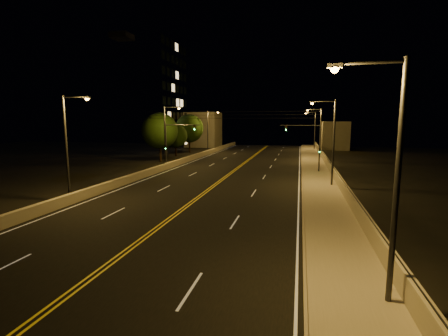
% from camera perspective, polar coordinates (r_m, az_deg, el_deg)
% --- Properties ---
extents(ground, '(160.00, 160.00, 0.00)m').
position_cam_1_polar(ground, '(14.68, -25.95, -19.62)').
color(ground, black).
rests_on(ground, ground).
extents(road, '(18.00, 120.00, 0.02)m').
position_cam_1_polar(road, '(31.81, -2.69, -3.82)').
color(road, black).
rests_on(road, ground).
extents(sidewalk, '(3.60, 120.00, 0.30)m').
position_cam_1_polar(sidewalk, '(30.70, 17.15, -4.36)').
color(sidewalk, gray).
rests_on(sidewalk, ground).
extents(curb, '(0.14, 120.00, 0.15)m').
position_cam_1_polar(curb, '(30.63, 13.64, -4.39)').
color(curb, gray).
rests_on(curb, ground).
extents(parapet_wall, '(0.30, 120.00, 1.00)m').
position_cam_1_polar(parapet_wall, '(30.73, 20.27, -3.26)').
color(parapet_wall, '#A79C8B').
rests_on(parapet_wall, sidewalk).
extents(jersey_barrier, '(0.45, 120.00, 0.85)m').
position_cam_1_polar(jersey_barrier, '(35.44, -17.51, -2.27)').
color(jersey_barrier, '#A79C8B').
rests_on(jersey_barrier, ground).
extents(distant_building_right, '(6.00, 10.00, 6.54)m').
position_cam_1_polar(distant_building_right, '(82.48, 18.80, 5.47)').
color(distant_building_right, gray).
rests_on(distant_building_right, ground).
extents(distant_building_left, '(8.00, 8.00, 8.83)m').
position_cam_1_polar(distant_building_left, '(85.07, -3.61, 6.74)').
color(distant_building_left, gray).
rests_on(distant_building_left, ground).
extents(parapet_rail, '(0.06, 120.00, 0.06)m').
position_cam_1_polar(parapet_rail, '(30.63, 20.32, -2.28)').
color(parapet_rail, black).
rests_on(parapet_rail, parapet_wall).
extents(lane_markings, '(17.32, 116.00, 0.00)m').
position_cam_1_polar(lane_markings, '(31.74, -2.73, -3.82)').
color(lane_markings, silver).
rests_on(lane_markings, road).
extents(streetlight_0, '(2.55, 0.28, 8.73)m').
position_cam_1_polar(streetlight_0, '(12.32, 27.01, -0.11)').
color(streetlight_0, '#2D2D33').
rests_on(streetlight_0, ground).
extents(streetlight_1, '(2.55, 0.28, 8.73)m').
position_cam_1_polar(streetlight_1, '(33.94, 18.27, 5.15)').
color(streetlight_1, '#2D2D33').
rests_on(streetlight_1, ground).
extents(streetlight_2, '(2.55, 0.28, 8.73)m').
position_cam_1_polar(streetlight_2, '(56.08, 16.32, 6.30)').
color(streetlight_2, '#2D2D33').
rests_on(streetlight_2, ground).
extents(streetlight_3, '(2.55, 0.28, 8.73)m').
position_cam_1_polar(streetlight_3, '(77.50, 15.49, 6.79)').
color(streetlight_3, '#2D2D33').
rests_on(streetlight_3, ground).
extents(streetlight_4, '(2.55, 0.28, 8.73)m').
position_cam_1_polar(streetlight_4, '(29.52, -25.61, 4.35)').
color(streetlight_4, '#2D2D33').
rests_on(streetlight_4, ground).
extents(streetlight_5, '(2.55, 0.28, 8.73)m').
position_cam_1_polar(streetlight_5, '(46.94, -10.02, 6.19)').
color(streetlight_5, '#2D2D33').
rests_on(streetlight_5, ground).
extents(streetlight_6, '(2.55, 0.28, 8.73)m').
position_cam_1_polar(streetlight_6, '(67.73, -2.64, 6.91)').
color(streetlight_6, '#2D2D33').
rests_on(streetlight_6, ground).
extents(traffic_signal_right, '(5.11, 0.31, 6.32)m').
position_cam_1_polar(traffic_signal_right, '(42.62, 15.20, 4.37)').
color(traffic_signal_right, '#2D2D33').
rests_on(traffic_signal_right, ground).
extents(traffic_signal_left, '(5.11, 0.31, 6.32)m').
position_cam_1_polar(traffic_signal_left, '(46.00, -9.05, 4.82)').
color(traffic_signal_left, '#2D2D33').
rests_on(traffic_signal_left, ground).
extents(overhead_wires, '(22.00, 0.03, 0.83)m').
position_cam_1_polar(overhead_wires, '(40.33, 0.97, 9.31)').
color(overhead_wires, black).
extents(building_tower, '(24.00, 15.00, 25.32)m').
position_cam_1_polar(building_tower, '(76.56, -17.09, 11.98)').
color(building_tower, gray).
rests_on(building_tower, ground).
extents(tree_0, '(5.92, 5.92, 8.03)m').
position_cam_1_polar(tree_0, '(54.49, -11.21, 6.42)').
color(tree_0, black).
rests_on(tree_0, ground).
extents(tree_1, '(4.54, 4.54, 6.16)m').
position_cam_1_polar(tree_1, '(62.35, -8.54, 5.61)').
color(tree_1, black).
rests_on(tree_1, ground).
extents(tree_2, '(5.96, 5.96, 8.08)m').
position_cam_1_polar(tree_2, '(69.65, -6.13, 6.93)').
color(tree_2, black).
rests_on(tree_2, ground).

